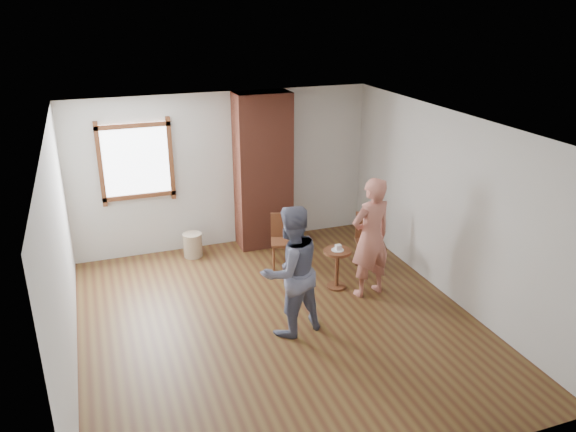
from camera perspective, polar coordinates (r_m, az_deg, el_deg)
The scene contains 12 objects.
ground at distance 7.50m, azimuth -0.96°, elevation -10.73°, with size 5.50×5.50×0.00m, color brown.
room_shell at distance 7.25m, azimuth -3.03°, elevation 3.86°, with size 5.04×5.52×2.62m.
brick_chimney at distance 9.32m, azimuth -2.54°, elevation 4.57°, with size 0.90×0.50×2.60m, color brown.
stoneware_crock at distance 9.33m, azimuth -9.65°, elevation -2.92°, with size 0.31×0.31×0.40m, color tan.
dark_pot at distance 9.38m, azimuth -9.58°, elevation -3.55°, with size 0.17×0.17×0.17m, color black.
dining_chair_left at distance 8.82m, azimuth -0.47°, elevation -2.15°, with size 0.49×0.49×0.83m.
dining_chair_right at distance 8.77m, azimuth 8.30°, elevation -2.26°, with size 0.53×0.53×0.91m.
side_table at distance 8.18m, azimuth 5.01°, elevation -4.72°, with size 0.40×0.40×0.60m.
cake_plate at distance 8.09m, azimuth 5.06°, elevation -3.44°, with size 0.18×0.18×0.01m, color white.
cake_slice at distance 8.08m, azimuth 5.13°, elevation -3.22°, with size 0.08×0.07×0.06m, color white.
man at distance 6.92m, azimuth 0.28°, elevation -5.62°, with size 0.82×0.64×1.70m, color #141639.
person_pink at distance 7.87m, azimuth 8.39°, elevation -2.20°, with size 0.64×0.42×1.74m, color #CA7665.
Camera 1 is at (-2.05, -6.02, 3.98)m, focal length 35.00 mm.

